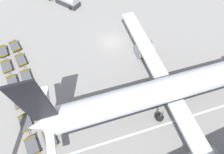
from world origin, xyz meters
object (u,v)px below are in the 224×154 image
object	(u,v)px
baggage_dolly_row_near_col_b	(7,67)
baggage_dolly_row_mid_a_col_d	(33,95)
baggage_dolly_row_mid_a_col_f	(50,139)
baggage_dolly_row_near_col_f	(32,147)
baggage_dolly_row_mid_a_col_a	(15,47)
baggage_dolly_row_near_col_d	(19,101)
baggage_dolly_row_near_col_a	(3,52)
baggage_dolly_row_near_col_c	(13,82)
baggage_dolly_row_mid_a_col_e	(41,115)
baggage_dolly_row_mid_a_col_b	(21,60)
baggage_dolly_row_near_col_e	(26,123)
airplane	(176,87)
baggage_dolly_row_mid_a_col_c	(26,77)

from	to	relation	value
baggage_dolly_row_near_col_b	baggage_dolly_row_mid_a_col_d	distance (m)	8.55
baggage_dolly_row_near_col_b	baggage_dolly_row_mid_a_col_f	world-z (taller)	same
baggage_dolly_row_near_col_f	baggage_dolly_row_mid_a_col_a	size ratio (longest dim) A/B	1.00
baggage_dolly_row_near_col_b	baggage_dolly_row_mid_a_col_d	world-z (taller)	same
baggage_dolly_row_near_col_b	baggage_dolly_row_mid_a_col_a	bearing A→B (deg)	157.46
baggage_dolly_row_near_col_b	baggage_dolly_row_near_col_d	xyz separation A→B (m)	(8.07, 1.39, 0.00)
baggage_dolly_row_near_col_a	baggage_dolly_row_mid_a_col_f	size ratio (longest dim) A/B	1.00
baggage_dolly_row_near_col_a	baggage_dolly_row_near_col_c	distance (m)	8.15
baggage_dolly_row_near_col_a	baggage_dolly_row_mid_a_col_e	distance (m)	16.65
baggage_dolly_row_near_col_c	baggage_dolly_row_near_col_f	bearing A→B (deg)	7.57
baggage_dolly_row_mid_a_col_b	baggage_dolly_row_mid_a_col_e	bearing A→B (deg)	7.40
baggage_dolly_row_near_col_b	baggage_dolly_row_mid_a_col_d	xyz separation A→B (m)	(7.73, 3.65, 0.00)
baggage_dolly_row_near_col_b	baggage_dolly_row_near_col_e	bearing A→B (deg)	9.03
airplane	baggage_dolly_row_near_col_c	bearing A→B (deg)	-117.76
airplane	baggage_dolly_row_near_col_e	bearing A→B (deg)	-101.10
baggage_dolly_row_near_col_e	baggage_dolly_row_near_col_f	bearing A→B (deg)	5.66
airplane	baggage_dolly_row_near_col_e	xyz separation A→B (m)	(-4.50, -22.92, -3.06)
baggage_dolly_row_near_col_f	baggage_dolly_row_mid_a_col_f	world-z (taller)	same
baggage_dolly_row_near_col_b	baggage_dolly_row_mid_a_col_b	xyz separation A→B (m)	(-0.52, 2.62, 0.00)
baggage_dolly_row_mid_a_col_c	baggage_dolly_row_mid_a_col_e	distance (m)	8.34
airplane	baggage_dolly_row_mid_a_col_b	world-z (taller)	airplane
baggage_dolly_row_near_col_c	baggage_dolly_row_mid_a_col_d	world-z (taller)	same
baggage_dolly_row_near_col_d	baggage_dolly_row_mid_a_col_d	bearing A→B (deg)	98.42
baggage_dolly_row_near_col_f	baggage_dolly_row_near_col_e	bearing A→B (deg)	-174.34
baggage_dolly_row_near_col_e	baggage_dolly_row_mid_a_col_f	distance (m)	4.79
baggage_dolly_row_near_col_b	baggage_dolly_row_near_col_a	bearing A→B (deg)	-173.64
baggage_dolly_row_near_col_d	baggage_dolly_row_mid_a_col_a	size ratio (longest dim) A/B	1.00
baggage_dolly_row_mid_a_col_c	baggage_dolly_row_mid_a_col_a	bearing A→B (deg)	-171.88
baggage_dolly_row_near_col_c	baggage_dolly_row_mid_a_col_c	size ratio (longest dim) A/B	1.00
baggage_dolly_row_mid_a_col_f	baggage_dolly_row_mid_a_col_d	bearing A→B (deg)	-171.59
baggage_dolly_row_near_col_c	baggage_dolly_row_near_col_a	bearing A→B (deg)	-171.74
baggage_dolly_row_mid_a_col_e	baggage_dolly_row_mid_a_col_f	xyz separation A→B (m)	(4.08, 0.64, 0.00)
baggage_dolly_row_mid_a_col_a	baggage_dolly_row_near_col_f	bearing A→B (deg)	1.13
baggage_dolly_row_near_col_d	baggage_dolly_row_mid_a_col_f	world-z (taller)	same
baggage_dolly_row_near_col_a	baggage_dolly_row_near_col_c	world-z (taller)	same
baggage_dolly_row_mid_a_col_d	baggage_dolly_row_mid_a_col_f	bearing A→B (deg)	8.41
airplane	baggage_dolly_row_near_col_c	world-z (taller)	airplane
baggage_dolly_row_near_col_b	baggage_dolly_row_near_col_c	distance (m)	4.06
baggage_dolly_row_near_col_d	baggage_dolly_row_mid_a_col_e	distance (m)	4.78
baggage_dolly_row_near_col_a	baggage_dolly_row_near_col_e	world-z (taller)	same
baggage_dolly_row_near_col_f	baggage_dolly_row_mid_a_col_f	size ratio (longest dim) A/B	1.00
baggage_dolly_row_near_col_c	baggage_dolly_row_mid_a_col_f	distance (m)	12.69
baggage_dolly_row_mid_a_col_e	baggage_dolly_row_near_col_b	bearing A→B (deg)	-160.42
baggage_dolly_row_near_col_c	baggage_dolly_row_near_col_f	world-z (taller)	same
baggage_dolly_row_near_col_d	baggage_dolly_row_mid_a_col_b	size ratio (longest dim) A/B	1.00
baggage_dolly_row_near_col_f	baggage_dolly_row_mid_a_col_e	world-z (taller)	same
baggage_dolly_row_near_col_d	baggage_dolly_row_near_col_e	xyz separation A→B (m)	(4.15, 0.55, 0.00)
baggage_dolly_row_mid_a_col_e	baggage_dolly_row_near_col_e	bearing A→B (deg)	-82.47
baggage_dolly_row_mid_a_col_b	baggage_dolly_row_mid_a_col_e	distance (m)	12.53
baggage_dolly_row_near_col_d	baggage_dolly_row_mid_a_col_f	distance (m)	8.66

